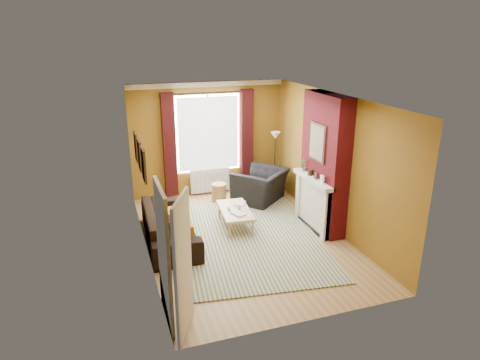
{
  "coord_description": "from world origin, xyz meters",
  "views": [
    {
      "loc": [
        -2.54,
        -7.3,
        3.92
      ],
      "look_at": [
        0.0,
        0.25,
        1.15
      ],
      "focal_mm": 32.0,
      "sensor_mm": 36.0,
      "label": 1
    }
  ],
  "objects_px": {
    "sofa": "(169,225)",
    "armchair": "(260,186)",
    "floor_lamp": "(275,145)",
    "coffee_table": "(235,211)",
    "wicker_stool": "(219,193)"
  },
  "relations": [
    {
      "from": "coffee_table",
      "to": "floor_lamp",
      "type": "distance_m",
      "value": 2.39
    },
    {
      "from": "sofa",
      "to": "armchair",
      "type": "relative_size",
      "value": 1.93
    },
    {
      "from": "sofa",
      "to": "armchair",
      "type": "distance_m",
      "value": 2.82
    },
    {
      "from": "wicker_stool",
      "to": "sofa",
      "type": "bearing_deg",
      "value": -131.48
    },
    {
      "from": "armchair",
      "to": "coffee_table",
      "type": "distance_m",
      "value": 1.59
    },
    {
      "from": "coffee_table",
      "to": "wicker_stool",
      "type": "xyz_separation_m",
      "value": [
        0.07,
        1.5,
        -0.13
      ]
    },
    {
      "from": "sofa",
      "to": "wicker_stool",
      "type": "distance_m",
      "value": 2.25
    },
    {
      "from": "sofa",
      "to": "floor_lamp",
      "type": "xyz_separation_m",
      "value": [
        2.97,
        1.76,
        0.93
      ]
    },
    {
      "from": "sofa",
      "to": "wicker_stool",
      "type": "relative_size",
      "value": 5.18
    },
    {
      "from": "armchair",
      "to": "floor_lamp",
      "type": "distance_m",
      "value": 1.08
    },
    {
      "from": "sofa",
      "to": "coffee_table",
      "type": "xyz_separation_m",
      "value": [
        1.42,
        0.19,
        0.02
      ]
    },
    {
      "from": "sofa",
      "to": "floor_lamp",
      "type": "relative_size",
      "value": 1.45
    },
    {
      "from": "armchair",
      "to": "floor_lamp",
      "type": "bearing_deg",
      "value": 174.39
    },
    {
      "from": "wicker_stool",
      "to": "floor_lamp",
      "type": "bearing_deg",
      "value": 3.08
    },
    {
      "from": "sofa",
      "to": "floor_lamp",
      "type": "bearing_deg",
      "value": -57.52
    }
  ]
}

